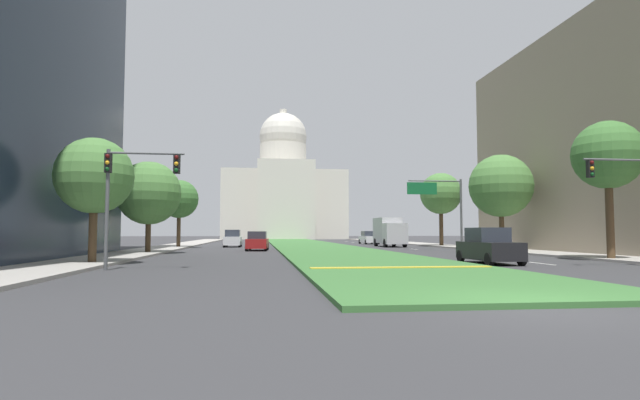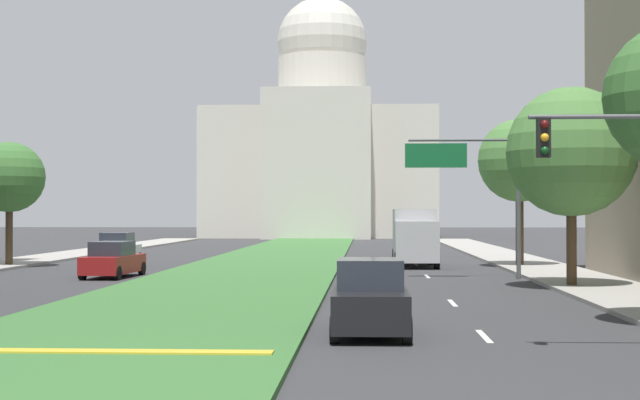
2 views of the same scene
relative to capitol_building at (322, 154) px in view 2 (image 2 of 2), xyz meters
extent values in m
plane|color=#333335|center=(0.00, -55.52, -10.56)|extent=(260.00, 260.00, 0.00)
cube|color=#386B33|center=(0.00, -61.15, -10.49)|extent=(8.55, 101.47, 0.14)
cube|color=gold|center=(0.00, -101.46, -10.40)|extent=(7.69, 0.50, 0.04)
cube|color=silver|center=(8.59, -97.46, -10.55)|extent=(0.16, 2.40, 0.01)
cube|color=silver|center=(8.59, -89.01, -10.55)|extent=(0.16, 2.40, 0.01)
cube|color=silver|center=(8.59, -75.90, -10.55)|extent=(0.16, 2.40, 0.01)
cube|color=silver|center=(8.59, -66.11, -10.55)|extent=(0.16, 2.40, 0.01)
cube|color=silver|center=(8.59, -54.49, -10.55)|extent=(0.16, 2.40, 0.01)
cube|color=silver|center=(8.59, -52.09, -10.55)|extent=(0.16, 2.40, 0.01)
cube|color=silver|center=(8.59, -45.02, -10.55)|extent=(0.16, 2.40, 0.01)
cube|color=silver|center=(8.59, -39.33, -10.55)|extent=(0.16, 2.40, 0.01)
cube|color=#9E9991|center=(-14.90, -66.79, -10.48)|extent=(4.00, 101.47, 0.15)
cube|color=#9E9991|center=(14.90, -66.79, -10.48)|extent=(4.00, 101.47, 0.15)
cube|color=beige|center=(0.00, 0.86, -2.74)|extent=(28.25, 24.11, 15.64)
cube|color=beige|center=(0.00, -13.20, -1.96)|extent=(12.43, 4.00, 17.20)
cylinder|color=beige|center=(0.00, 0.86, 8.75)|extent=(11.36, 11.36, 7.35)
sphere|color=beige|center=(0.00, 0.86, 14.45)|extent=(11.57, 11.57, 11.57)
cylinder|color=beige|center=(0.00, 0.86, 19.66)|extent=(1.80, 1.80, 3.00)
cylinder|color=#515456|center=(10.80, -100.19, -5.51)|extent=(3.20, 0.10, 0.10)
cube|color=black|center=(9.52, -100.19, -5.96)|extent=(0.28, 0.24, 0.84)
sphere|color=#510F0F|center=(9.52, -100.33, -5.68)|extent=(0.18, 0.18, 0.18)
sphere|color=#F2A51E|center=(9.52, -100.33, -5.96)|extent=(0.18, 0.18, 0.18)
sphere|color=#0F4219|center=(9.52, -100.33, -6.24)|extent=(0.18, 0.18, 0.18)
cylinder|color=#515456|center=(12.60, -77.54, -7.31)|extent=(0.20, 0.20, 6.50)
cylinder|color=#515456|center=(10.12, -77.54, -4.26)|extent=(4.96, 0.12, 0.12)
cube|color=#146033|center=(8.88, -77.59, -4.96)|extent=(2.80, 0.08, 1.10)
cylinder|color=#4C3823|center=(13.83, -82.82, -8.56)|extent=(0.40, 0.40, 4.00)
sphere|color=#4C7F3D|center=(13.83, -82.82, -5.14)|extent=(5.14, 5.14, 5.14)
cylinder|color=#4C3823|center=(-13.95, -69.47, -8.61)|extent=(0.39, 0.39, 3.90)
sphere|color=#3D7033|center=(-13.95, -69.47, -5.59)|extent=(3.89, 3.89, 3.89)
cylinder|color=#4C3823|center=(14.14, -68.28, -8.25)|extent=(0.44, 0.44, 4.62)
sphere|color=#4C7F3D|center=(14.14, -68.28, -4.68)|extent=(4.57, 4.57, 4.57)
cube|color=black|center=(5.83, -97.29, -9.89)|extent=(1.84, 4.28, 0.90)
cube|color=#282D38|center=(5.83, -97.12, -9.07)|extent=(1.61, 2.06, 0.74)
cylinder|color=black|center=(6.66, -98.97, -10.24)|extent=(0.22, 0.64, 0.64)
cylinder|color=black|center=(5.01, -98.98, -10.24)|extent=(0.22, 0.64, 0.64)
cylinder|color=black|center=(6.65, -95.60, -10.24)|extent=(0.22, 0.64, 0.64)
cylinder|color=black|center=(4.99, -95.61, -10.24)|extent=(0.22, 0.64, 0.64)
cube|color=maroon|center=(-6.00, -77.32, -9.94)|extent=(2.04, 4.64, 0.80)
cube|color=#282D38|center=(-6.01, -77.50, -9.21)|extent=(1.68, 2.27, 0.66)
cylinder|color=black|center=(-6.69, -75.45, -10.24)|extent=(0.26, 0.65, 0.64)
cylinder|color=black|center=(-5.09, -75.54, -10.24)|extent=(0.26, 0.65, 0.64)
cylinder|color=black|center=(-6.91, -79.09, -10.24)|extent=(0.26, 0.65, 0.64)
cylinder|color=black|center=(-5.31, -79.18, -10.24)|extent=(0.26, 0.65, 0.64)
cube|color=silver|center=(-8.67, -66.52, -9.89)|extent=(1.82, 4.18, 0.90)
cube|color=#282D38|center=(-8.67, -66.69, -9.07)|extent=(1.57, 2.02, 0.74)
cylinder|color=black|center=(-9.44, -64.89, -10.24)|extent=(0.23, 0.64, 0.64)
cylinder|color=black|center=(-7.85, -64.91, -10.24)|extent=(0.23, 0.64, 0.64)
cylinder|color=black|center=(-9.49, -68.14, -10.24)|extent=(0.23, 0.64, 0.64)
cylinder|color=black|center=(-7.89, -68.16, -10.24)|extent=(0.23, 0.64, 0.64)
cube|color=silver|center=(8.86, -55.33, -9.92)|extent=(1.97, 4.52, 0.84)
cube|color=#282D38|center=(8.85, -55.15, -9.16)|extent=(1.68, 2.19, 0.68)
cylinder|color=black|center=(9.75, -57.10, -10.24)|extent=(0.24, 0.65, 0.64)
cylinder|color=black|center=(8.06, -57.14, -10.24)|extent=(0.24, 0.65, 0.64)
cylinder|color=black|center=(9.65, -53.52, -10.24)|extent=(0.24, 0.65, 0.64)
cylinder|color=black|center=(7.96, -53.57, -10.24)|extent=(0.24, 0.65, 0.64)
cube|color=#BCBCC1|center=(8.43, -69.93, -9.11)|extent=(2.30, 2.00, 2.20)
cube|color=#B2B2B7|center=(8.43, -66.73, -8.76)|extent=(2.30, 4.40, 2.80)
cylinder|color=black|center=(9.48, -69.93, -10.11)|extent=(0.30, 0.90, 0.90)
cylinder|color=black|center=(7.38, -69.93, -10.11)|extent=(0.30, 0.90, 0.90)
cylinder|color=black|center=(9.48, -65.63, -10.11)|extent=(0.30, 0.90, 0.90)
cylinder|color=black|center=(7.38, -65.63, -10.11)|extent=(0.30, 0.90, 0.90)
camera|label=1|loc=(-5.97, -122.06, -8.92)|focal=28.37mm
camera|label=2|loc=(5.74, -120.56, -7.56)|focal=53.01mm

